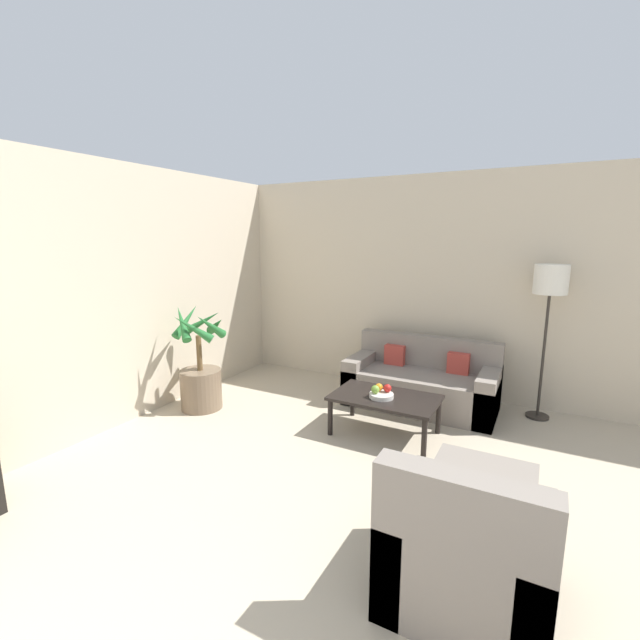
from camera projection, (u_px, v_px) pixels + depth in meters
wall_back at (480, 289)px, 5.04m from camera, size 7.90×0.06×2.70m
wall_left at (54, 305)px, 3.83m from camera, size 0.06×7.77×2.70m
potted_palm at (201, 375)px, 4.89m from camera, size 0.65×0.66×1.22m
sofa_loveseat at (421, 383)px, 4.99m from camera, size 1.68×0.78×0.78m
floor_lamp at (550, 287)px, 4.44m from camera, size 0.33×0.33×1.67m
coffee_table at (385, 401)px, 4.24m from camera, size 1.03×0.63×0.40m
fruit_bowl at (381, 396)px, 4.19m from camera, size 0.24×0.24×0.04m
apple_red at (387, 388)px, 4.22m from camera, size 0.08×0.08×0.08m
apple_green at (375, 389)px, 4.18m from camera, size 0.08×0.08×0.08m
orange_fruit at (379, 387)px, 4.25m from camera, size 0.08×0.08×0.08m
armchair at (467, 553)px, 2.28m from camera, size 0.81×0.82×0.89m
ottoman at (482, 495)px, 2.96m from camera, size 0.67×0.49×0.39m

